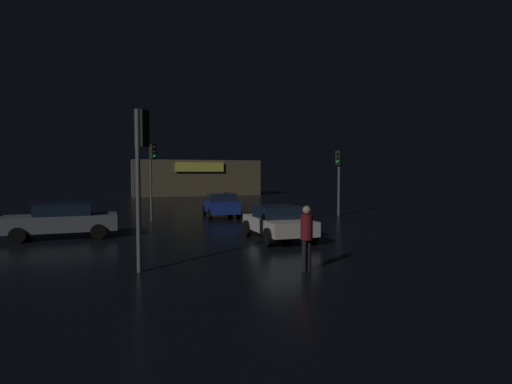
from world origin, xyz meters
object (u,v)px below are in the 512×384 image
(car_near, at_px, (62,220))
(pedestrian, at_px, (307,233))
(car_far, at_px, (221,204))
(traffic_signal_opposite, at_px, (339,171))
(traffic_signal_cross_left, at_px, (141,154))
(car_crossing, at_px, (278,222))
(traffic_signal_main, at_px, (152,163))
(store_building, at_px, (195,178))

(car_near, relative_size, pedestrian, 2.47)
(car_far, xyz_separation_m, pedestrian, (-0.97, -14.44, 0.30))
(pedestrian, bearing_deg, traffic_signal_opposite, 57.00)
(traffic_signal_cross_left, height_order, car_near, traffic_signal_cross_left)
(car_crossing, bearing_deg, traffic_signal_main, 117.98)
(traffic_signal_main, height_order, car_far, traffic_signal_main)
(traffic_signal_opposite, bearing_deg, car_far, 167.88)
(store_building, xyz_separation_m, traffic_signal_opposite, (4.54, -27.96, 0.74))
(store_building, xyz_separation_m, car_crossing, (-2.61, -35.57, -1.43))
(traffic_signal_opposite, height_order, pedestrian, traffic_signal_opposite)
(traffic_signal_main, relative_size, pedestrian, 2.39)
(car_crossing, bearing_deg, store_building, 85.81)
(traffic_signal_main, distance_m, car_near, 7.02)
(car_far, height_order, car_crossing, car_far)
(traffic_signal_cross_left, xyz_separation_m, pedestrian, (4.36, -1.41, -2.19))
(traffic_signal_cross_left, height_order, car_crossing, traffic_signal_cross_left)
(car_near, bearing_deg, traffic_signal_cross_left, -67.27)
(traffic_signal_opposite, xyz_separation_m, car_far, (-7.38, 1.58, -2.13))
(traffic_signal_cross_left, xyz_separation_m, car_far, (5.33, 13.03, -2.49))
(store_building, relative_size, car_near, 3.39)
(car_far, height_order, pedestrian, pedestrian)
(traffic_signal_main, bearing_deg, traffic_signal_cross_left, -95.29)
(traffic_signal_opposite, height_order, car_near, traffic_signal_opposite)
(car_far, relative_size, car_crossing, 1.02)
(traffic_signal_cross_left, relative_size, car_crossing, 1.14)
(traffic_signal_opposite, xyz_separation_m, car_crossing, (-7.15, -7.61, -2.17))
(traffic_signal_opposite, bearing_deg, traffic_signal_cross_left, -138.00)
(traffic_signal_opposite, relative_size, traffic_signal_cross_left, 0.93)
(store_building, relative_size, traffic_signal_opposite, 3.69)
(store_building, relative_size, car_far, 3.82)
(car_near, height_order, car_crossing, car_near)
(traffic_signal_cross_left, relative_size, pedestrian, 2.45)
(store_building, bearing_deg, car_crossing, -94.19)
(traffic_signal_main, bearing_deg, car_crossing, -62.02)
(car_near, relative_size, car_far, 1.13)
(store_building, xyz_separation_m, pedestrian, (-3.81, -40.82, -1.09))
(traffic_signal_main, xyz_separation_m, pedestrian, (3.23, -13.59, -2.27))
(store_building, bearing_deg, car_near, -109.03)
(store_building, height_order, traffic_signal_main, traffic_signal_main)
(store_building, height_order, car_near, store_building)
(store_building, relative_size, pedestrian, 8.39)
(traffic_signal_main, bearing_deg, pedestrian, -76.63)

